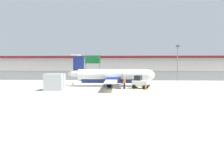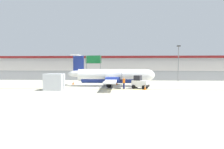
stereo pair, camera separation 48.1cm
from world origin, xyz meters
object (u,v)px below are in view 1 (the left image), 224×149
Objects in this scene: parked_car_2 at (99,74)px; highway_sign at (93,61)px; parked_car_5 at (158,74)px; cargo_container at (55,82)px; ground_crew_worker at (124,82)px; parked_car_4 at (136,74)px; traffic_cone_far_left at (146,87)px; parked_car_3 at (124,74)px; traffic_cone_near_left at (73,83)px; traffic_cone_near_right at (117,83)px; baggage_tug at (140,83)px; parked_car_1 at (85,73)px; parked_car_6 at (175,75)px; apron_light_pole at (178,60)px; parked_car_0 at (65,74)px; commuter_airplane at (113,76)px.

highway_sign is (-0.80, -6.69, 3.24)m from parked_car_2.
cargo_container is at bearing 58.91° from parked_car_5.
parked_car_5 is (9.89, 28.70, -0.06)m from ground_crew_worker.
parked_car_4 is (12.61, 25.11, -0.21)m from cargo_container.
ground_crew_worker is at bearing 167.84° from traffic_cone_far_left.
parked_car_3 is 12.76m from highway_sign.
traffic_cone_near_left is (-8.69, 5.94, -0.64)m from ground_crew_worker.
parked_car_4 is (4.49, 17.29, 0.58)m from traffic_cone_near_right.
baggage_tug is 0.61× the size of parked_car_1.
ground_crew_worker is at bearing -123.36° from parked_car_6.
traffic_cone_near_left is at bearing -160.02° from apron_light_pole.
traffic_cone_near_left is at bearing 95.61° from parked_car_1.
parked_car_1 is (3.64, 7.80, 0.00)m from parked_car_0.
parked_car_0 is at bearing 101.48° from cargo_container.
parked_car_2 is at bearing 132.92° from baggage_tug.
traffic_cone_near_left is at bearing -63.15° from ground_crew_worker.
highway_sign reaches higher than parked_car_0.
parked_car_1 is (-13.40, 30.17, 0.04)m from baggage_tug.
traffic_cone_near_right is 0.12× the size of highway_sign.
parked_car_3 is 9.59m from parked_car_5.
traffic_cone_far_left is 0.15× the size of parked_car_5.
parked_car_4 reaches higher than traffic_cone_near_left.
parked_car_6 is at bearing 121.60° from parked_car_5.
parked_car_4 is at bearing -179.74° from parked_car_2.
parked_car_1 is 0.98× the size of parked_car_6.
parked_car_2 is 0.79× the size of highway_sign.
ground_crew_worker is 2.66× the size of traffic_cone_near_left.
apron_light_pole is (1.07, -15.62, 3.41)m from parked_car_5.
baggage_tug is at bearing 115.27° from parked_car_2.
ground_crew_worker is 0.40× the size of parked_car_1.
cargo_container reaches higher than parked_car_2.
apron_light_pole is at bearing -15.80° from parked_car_0.
parked_car_5 is at bearing 18.26° from parked_car_0.
traffic_cone_far_left is 0.12× the size of highway_sign.
traffic_cone_near_left is 21.29m from apron_light_pole.
commuter_airplane reaches higher than parked_car_4.
parked_car_3 is at bearing 117.46° from baggage_tug.
ground_crew_worker and parked_car_6 have the same top height.
parked_car_2 is 1.01× the size of parked_car_6.
parked_car_2 is 19.29m from parked_car_6.
parked_car_5 reaches higher than traffic_cone_far_left.
parked_car_0 is 0.79× the size of highway_sign.
parked_car_0 is (-13.10, 19.30, -0.71)m from commuter_airplane.
highway_sign is at bearing 29.95° from parked_car_4.
parked_car_0 is 27.81m from apron_light_pole.
parked_car_1 is at bearing -46.23° from parked_car_2.
commuter_airplane is at bearing 109.19° from parked_car_1.
parked_car_4 is (2.94, -4.19, 0.00)m from parked_car_3.
parked_car_0 is at bearing 150.77° from baggage_tug.
parked_car_6 is at bearing 66.70° from traffic_cone_far_left.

